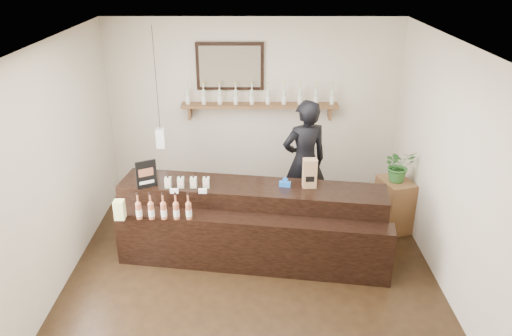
{
  "coord_description": "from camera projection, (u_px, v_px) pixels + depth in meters",
  "views": [
    {
      "loc": [
        0.06,
        -5.0,
        3.7
      ],
      "look_at": [
        0.05,
        0.7,
        1.19
      ],
      "focal_mm": 35.0,
      "sensor_mm": 36.0,
      "label": 1
    }
  ],
  "objects": [
    {
      "name": "ground",
      "position": [
        252.0,
        280.0,
        6.06
      ],
      "size": [
        5.0,
        5.0,
        0.0
      ],
      "primitive_type": "plane",
      "color": "black",
      "rests_on": "ground"
    },
    {
      "name": "back_wall_decor",
      "position": [
        243.0,
        89.0,
        7.53
      ],
      "size": [
        2.66,
        0.96,
        1.69
      ],
      "color": "brown",
      "rests_on": "ground"
    },
    {
      "name": "potted_plant",
      "position": [
        399.0,
        165.0,
        6.81
      ],
      "size": [
        0.48,
        0.44,
        0.46
      ],
      "primitive_type": "imported",
      "rotation": [
        0.0,
        0.0,
        0.21
      ],
      "color": "#306B2B",
      "rests_on": "side_cabinet"
    },
    {
      "name": "counter",
      "position": [
        251.0,
        225.0,
        6.41
      ],
      "size": [
        3.44,
        1.39,
        1.11
      ],
      "color": "black",
      "rests_on": "ground"
    },
    {
      "name": "side_cabinet",
      "position": [
        394.0,
        205.0,
        7.06
      ],
      "size": [
        0.51,
        0.6,
        0.75
      ],
      "color": "brown",
      "rests_on": "ground"
    },
    {
      "name": "tape_dispenser",
      "position": [
        285.0,
        183.0,
        6.27
      ],
      "size": [
        0.15,
        0.08,
        0.12
      ],
      "color": "blue",
      "rests_on": "counter"
    },
    {
      "name": "promo_sign",
      "position": [
        146.0,
        174.0,
        6.19
      ],
      "size": [
        0.24,
        0.14,
        0.36
      ],
      "color": "black",
      "rests_on": "counter"
    },
    {
      "name": "shopkeeper",
      "position": [
        305.0,
        154.0,
        7.06
      ],
      "size": [
        0.87,
        0.71,
        2.06
      ],
      "primitive_type": "imported",
      "rotation": [
        0.0,
        0.0,
        3.46
      ],
      "color": "black",
      "rests_on": "ground"
    },
    {
      "name": "paper_bag",
      "position": [
        310.0,
        173.0,
        6.21
      ],
      "size": [
        0.17,
        0.14,
        0.37
      ],
      "color": "#987649",
      "rests_on": "counter"
    },
    {
      "name": "room_shell",
      "position": [
        251.0,
        151.0,
        5.38
      ],
      "size": [
        5.0,
        5.0,
        5.0
      ],
      "color": "beige",
      "rests_on": "ground"
    }
  ]
}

